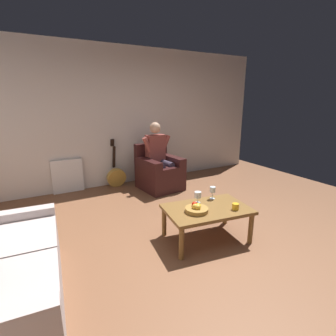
# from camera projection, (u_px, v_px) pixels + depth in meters

# --- Properties ---
(ground_plane) EXTENTS (6.84, 6.84, 0.00)m
(ground_plane) POSITION_uv_depth(u_px,v_px,m) (215.00, 241.00, 3.19)
(ground_plane) COLOR brown
(wall_back) EXTENTS (6.10, 0.06, 2.70)m
(wall_back) POSITION_uv_depth(u_px,v_px,m) (131.00, 117.00, 5.18)
(wall_back) COLOR silver
(wall_back) RESTS_ON ground
(armchair) EXTENTS (0.78, 0.84, 0.87)m
(armchair) POSITION_uv_depth(u_px,v_px,m) (159.00, 172.00, 4.99)
(armchair) COLOR #361717
(armchair) RESTS_ON ground
(person_seated) EXTENTS (0.63, 0.60, 1.28)m
(person_seated) POSITION_uv_depth(u_px,v_px,m) (159.00, 154.00, 4.90)
(person_seated) COLOR brown
(person_seated) RESTS_ON ground
(coffee_table) EXTENTS (1.10, 0.78, 0.43)m
(coffee_table) POSITION_uv_depth(u_px,v_px,m) (207.00, 212.00, 3.14)
(coffee_table) COLOR brown
(coffee_table) RESTS_ON ground
(guitar) EXTENTS (0.38, 0.27, 0.95)m
(guitar) POSITION_uv_depth(u_px,v_px,m) (116.00, 176.00, 5.10)
(guitar) COLOR #B38837
(guitar) RESTS_ON ground
(radiator) EXTENTS (0.55, 0.06, 0.63)m
(radiator) POSITION_uv_depth(u_px,v_px,m) (68.00, 176.00, 4.77)
(radiator) COLOR white
(radiator) RESTS_ON ground
(wine_glass_near) EXTENTS (0.08, 0.08, 0.17)m
(wine_glass_near) POSITION_uv_depth(u_px,v_px,m) (213.00, 190.00, 3.37)
(wine_glass_near) COLOR silver
(wine_glass_near) RESTS_ON coffee_table
(wine_glass_far) EXTENTS (0.09, 0.09, 0.15)m
(wine_glass_far) POSITION_uv_depth(u_px,v_px,m) (198.00, 195.00, 3.24)
(wine_glass_far) COLOR silver
(wine_glass_far) RESTS_ON coffee_table
(fruit_bowl) EXTENTS (0.27, 0.27, 0.11)m
(fruit_bowl) POSITION_uv_depth(u_px,v_px,m) (197.00, 209.00, 3.00)
(fruit_bowl) COLOR olive
(fruit_bowl) RESTS_ON coffee_table
(candle_jar) EXTENTS (0.08, 0.08, 0.08)m
(candle_jar) POSITION_uv_depth(u_px,v_px,m) (235.00, 207.00, 3.06)
(candle_jar) COLOR gold
(candle_jar) RESTS_ON coffee_table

